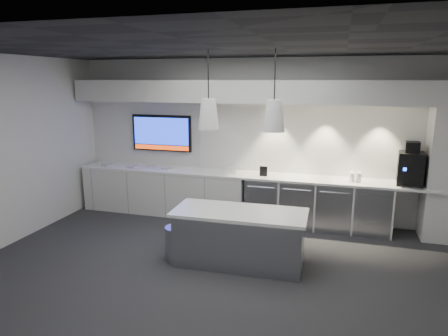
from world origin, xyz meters
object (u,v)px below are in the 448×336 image
(island, at_px, (239,237))
(coffee_machine, at_px, (411,167))
(wall_tv, at_px, (162,133))
(bin, at_px, (177,243))

(island, distance_m, coffee_machine, 3.17)
(wall_tv, xyz_separation_m, island, (2.14, -2.09, -1.16))
(island, bearing_deg, bin, -174.58)
(island, height_order, coffee_machine, coffee_machine)
(bin, xyz_separation_m, coffee_machine, (3.37, 1.95, 0.94))
(coffee_machine, bearing_deg, wall_tv, -177.28)
(bin, bearing_deg, island, 6.78)
(bin, relative_size, coffee_machine, 0.70)
(island, xyz_separation_m, bin, (-0.92, -0.11, -0.15))
(wall_tv, distance_m, island, 3.21)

